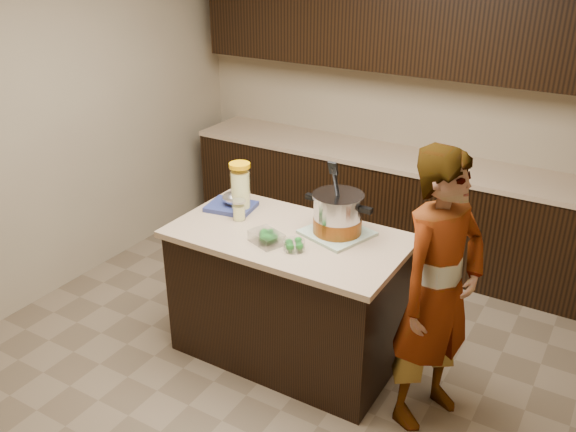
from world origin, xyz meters
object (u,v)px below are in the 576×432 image
island (288,295)px  stock_pot (338,216)px  lemonade_pitcher (240,190)px  person (438,292)px

island → stock_pot: 0.65m
stock_pot → lemonade_pitcher: (-0.70, -0.02, 0.03)m
island → lemonade_pitcher: bearing=164.0°
island → lemonade_pitcher: size_ratio=4.38×
lemonade_pitcher → person: bearing=-7.3°
lemonade_pitcher → person: size_ratio=0.20×
island → person: size_ratio=0.89×
island → lemonade_pitcher: lemonade_pitcher is taller
stock_pot → person: person is taller
island → stock_pot: (0.26, 0.15, 0.57)m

